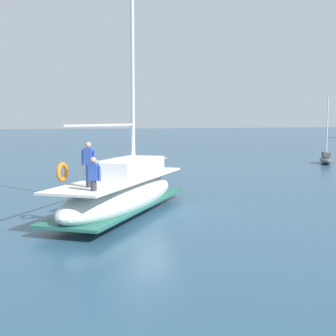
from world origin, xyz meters
TOP-DOWN VIEW (x-y plane):
  - ground_plane at (0.00, 0.00)m, footprint 400.00×400.00m
  - main_sailboat at (0.29, -1.13)m, footprint 8.92×7.98m
  - moored_sloop_far at (-14.62, 21.77)m, footprint 3.81×2.95m

SIDE VIEW (x-z plane):
  - ground_plane at x=0.00m, z-range 0.00..0.00m
  - moored_sloop_far at x=-14.62m, z-range -2.43..3.34m
  - main_sailboat at x=0.29m, z-range -6.20..8.03m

